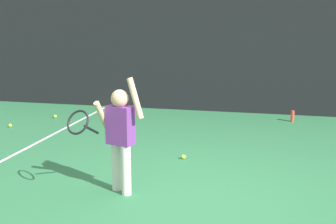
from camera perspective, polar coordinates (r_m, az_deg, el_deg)
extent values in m
plane|color=#2D7247|center=(5.15, 2.93, -10.89)|extent=(20.00, 20.00, 0.00)
cube|color=white|center=(7.06, -18.95, -5.16)|extent=(0.05, 9.00, 0.00)
cube|color=black|center=(9.62, 8.44, 8.82)|extent=(12.58, 0.08, 3.00)
cylinder|color=slate|center=(9.68, 8.48, 9.28)|extent=(0.09, 0.09, 3.15)
cylinder|color=silver|center=(5.34, -6.50, -6.80)|extent=(0.11, 0.11, 0.58)
cylinder|color=silver|center=(5.19, -5.29, -7.32)|extent=(0.11, 0.11, 0.58)
cube|color=#72338C|center=(5.12, -6.02, -1.65)|extent=(0.34, 0.25, 0.44)
sphere|color=tan|center=(5.06, -6.10, 1.71)|extent=(0.20, 0.20, 0.20)
cylinder|color=tan|center=(4.96, -4.15, 1.74)|extent=(0.22, 0.12, 0.46)
cylinder|color=tan|center=(5.17, -8.17, -0.79)|extent=(0.15, 0.30, 0.43)
cylinder|color=black|center=(5.15, -9.62, -2.20)|extent=(0.10, 0.24, 0.15)
torus|color=black|center=(4.96, -11.29, -1.27)|extent=(0.32, 0.24, 0.26)
cylinder|color=#D83F33|center=(9.10, 15.41, -0.50)|extent=(0.07, 0.07, 0.22)
sphere|color=#CCE033|center=(9.39, -14.03, -0.53)|extent=(0.07, 0.07, 0.07)
sphere|color=#CCE033|center=(9.30, -7.47, -0.40)|extent=(0.07, 0.07, 0.07)
sphere|color=#CCE033|center=(8.84, -19.26, -1.62)|extent=(0.07, 0.07, 0.07)
sphere|color=#CCE033|center=(6.50, 1.97, -5.67)|extent=(0.07, 0.07, 0.07)
sphere|color=#CCE033|center=(6.27, -6.16, -6.41)|extent=(0.07, 0.07, 0.07)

